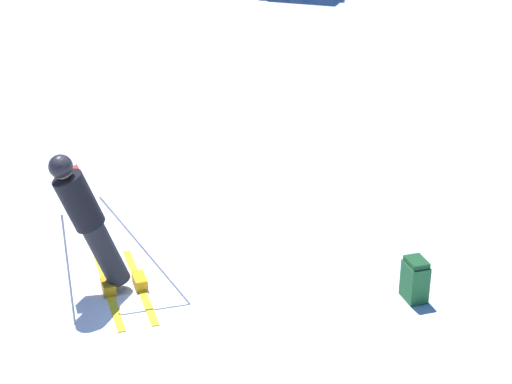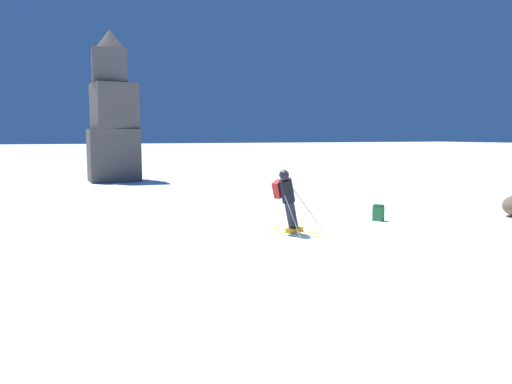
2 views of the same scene
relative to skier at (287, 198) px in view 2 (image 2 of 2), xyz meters
The scene contains 4 objects.
ground_plane 1.00m from the skier, 37.49° to the left, with size 300.00×300.00×0.00m, color white.
skier is the anchor object (origin of this frame).
rock_pillar 17.96m from the skier, 96.29° to the left, with size 2.73×2.40×8.46m.
spare_backpack 3.66m from the skier, 11.60° to the left, with size 0.34×0.37×0.50m.
Camera 2 is at (-6.23, -11.74, 2.61)m, focal length 35.00 mm.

